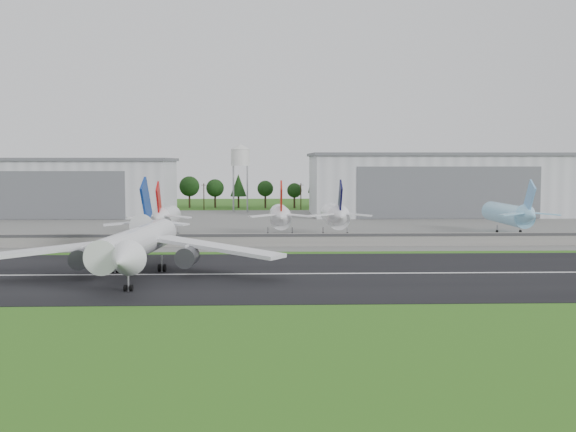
{
  "coord_description": "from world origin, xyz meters",
  "views": [
    {
      "loc": [
        4.76,
        -127.12,
        21.44
      ],
      "look_at": [
        10.57,
        40.0,
        9.0
      ],
      "focal_mm": 45.0,
      "sensor_mm": 36.0,
      "label": 1
    }
  ],
  "objects_px": {
    "parked_jet_red_b": "(280,216)",
    "parked_jet_skyblue": "(511,214)",
    "parked_jet_red_a": "(165,217)",
    "main_airliner": "(137,250)",
    "parked_jet_navy": "(336,216)"
  },
  "relations": [
    {
      "from": "parked_jet_red_b",
      "to": "parked_jet_red_a",
      "type": "bearing_deg",
      "value": -179.95
    },
    {
      "from": "parked_jet_red_a",
      "to": "parked_jet_red_b",
      "type": "relative_size",
      "value": 1.0
    },
    {
      "from": "parked_jet_red_a",
      "to": "parked_jet_navy",
      "type": "distance_m",
      "value": 48.36
    },
    {
      "from": "parked_jet_red_a",
      "to": "main_airliner",
      "type": "bearing_deg",
      "value": -86.81
    },
    {
      "from": "parked_jet_red_b",
      "to": "parked_jet_skyblue",
      "type": "distance_m",
      "value": 68.12
    },
    {
      "from": "parked_jet_skyblue",
      "to": "parked_jet_red_b",
      "type": "bearing_deg",
      "value": -175.78
    },
    {
      "from": "main_airliner",
      "to": "parked_jet_red_b",
      "type": "relative_size",
      "value": 1.89
    },
    {
      "from": "parked_jet_red_a",
      "to": "parked_jet_navy",
      "type": "xyz_separation_m",
      "value": [
        48.36,
        0.05,
        0.34
      ]
    },
    {
      "from": "parked_jet_navy",
      "to": "parked_jet_skyblue",
      "type": "distance_m",
      "value": 52.34
    },
    {
      "from": "parked_jet_navy",
      "to": "parked_jet_skyblue",
      "type": "xyz_separation_m",
      "value": [
        52.1,
        5.0,
        -0.09
      ]
    },
    {
      "from": "parked_jet_skyblue",
      "to": "parked_jet_navy",
      "type": "bearing_deg",
      "value": -174.52
    },
    {
      "from": "main_airliner",
      "to": "parked_jet_skyblue",
      "type": "bearing_deg",
      "value": -138.19
    },
    {
      "from": "parked_jet_red_b",
      "to": "parked_jet_navy",
      "type": "height_order",
      "value": "parked_jet_navy"
    },
    {
      "from": "main_airliner",
      "to": "parked_jet_red_b",
      "type": "distance_m",
      "value": 72.94
    },
    {
      "from": "parked_jet_red_a",
      "to": "parked_jet_red_b",
      "type": "bearing_deg",
      "value": 0.05
    }
  ]
}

